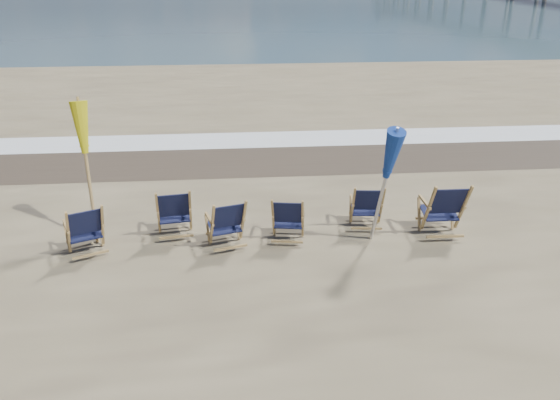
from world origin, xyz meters
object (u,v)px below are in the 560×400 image
at_px(beach_chair_3, 303,220).
at_px(beach_chair_5, 463,210).
at_px(beach_chair_2, 243,222).
at_px(umbrella_yellow, 82,136).
at_px(umbrella_blue, 385,153).
at_px(beach_chair_1, 190,212).
at_px(beach_chair_4, 382,208).
at_px(beach_chair_0, 103,227).

distance_m(beach_chair_3, beach_chair_5, 2.75).
xyz_separation_m(beach_chair_2, beach_chair_3, (0.99, 0.03, -0.03)).
relative_size(beach_chair_3, umbrella_yellow, 0.37).
height_order(beach_chair_3, umbrella_blue, umbrella_blue).
xyz_separation_m(beach_chair_1, beach_chair_4, (3.33, -0.02, -0.03)).
bearing_deg(umbrella_blue, beach_chair_5, 7.45).
relative_size(beach_chair_2, beach_chair_4, 1.04).
relative_size(beach_chair_2, beach_chair_3, 1.06).
distance_m(beach_chair_4, umbrella_yellow, 5.17).
relative_size(beach_chair_3, umbrella_blue, 0.40).
height_order(beach_chair_5, umbrella_yellow, umbrella_yellow).
xyz_separation_m(beach_chair_0, beach_chair_2, (2.27, 0.02, -0.00)).
xyz_separation_m(beach_chair_2, umbrella_blue, (2.24, -0.18, 1.20)).
relative_size(umbrella_yellow, umbrella_blue, 1.07).
height_order(beach_chair_1, beach_chair_5, beach_chair_5).
bearing_deg(beach_chair_4, umbrella_blue, 78.54).
height_order(beach_chair_0, beach_chair_1, beach_chair_1).
relative_size(beach_chair_3, beach_chair_4, 0.98).
bearing_deg(beach_chair_1, beach_chair_4, 172.02).
distance_m(beach_chair_4, umbrella_blue, 1.37).
bearing_deg(beach_chair_5, beach_chair_2, 1.06).
height_order(beach_chair_3, beach_chair_5, beach_chair_5).
height_order(beach_chair_2, beach_chair_4, beach_chair_2).
xyz_separation_m(beach_chair_0, beach_chair_4, (4.70, 0.43, -0.02)).
height_order(beach_chair_3, beach_chair_4, beach_chair_4).
height_order(beach_chair_3, umbrella_yellow, umbrella_yellow).
xyz_separation_m(beach_chair_3, beach_chair_4, (1.45, 0.39, 0.01)).
distance_m(beach_chair_0, beach_chair_3, 3.26).
bearing_deg(beach_chair_0, beach_chair_4, 161.84).
xyz_separation_m(beach_chair_1, beach_chair_3, (1.88, -0.40, -0.04)).
bearing_deg(umbrella_yellow, beach_chair_1, -5.67).
relative_size(beach_chair_4, umbrella_blue, 0.41).
distance_m(beach_chair_3, umbrella_yellow, 3.84).
xyz_separation_m(beach_chair_4, beach_chair_5, (1.30, -0.40, 0.09)).
relative_size(beach_chair_1, umbrella_yellow, 0.41).
bearing_deg(beach_chair_0, umbrella_blue, 154.52).
bearing_deg(beach_chair_3, umbrella_yellow, 0.04).
xyz_separation_m(beach_chair_4, umbrella_yellow, (-4.98, 0.18, 1.38)).
bearing_deg(umbrella_blue, beach_chair_2, 175.39).
xyz_separation_m(beach_chair_0, umbrella_yellow, (-0.28, 0.61, 1.35)).
height_order(beach_chair_4, beach_chair_5, beach_chair_5).
bearing_deg(umbrella_blue, beach_chair_1, 168.98).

